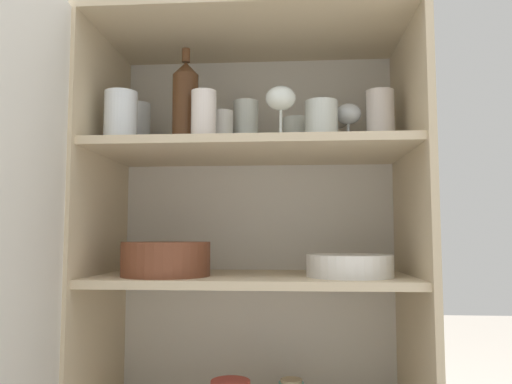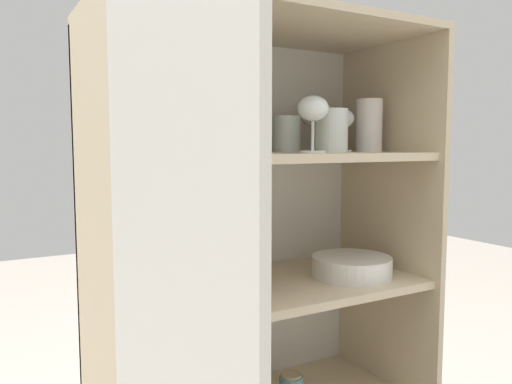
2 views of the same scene
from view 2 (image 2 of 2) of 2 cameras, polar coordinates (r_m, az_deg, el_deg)
The scene contains 21 objects.
cupboard_back_panel at distance 1.44m, azimuth -3.08°, elevation -9.56°, with size 0.83×0.02×1.30m, color silver.
cupboard_side_left at distance 1.14m, azimuth -17.45°, elevation -14.01°, with size 0.02×0.42×1.30m, color #CCB793.
cupboard_side_right at distance 1.51m, azimuth 14.45°, elevation -9.03°, with size 0.02×0.42×1.30m, color #CCB793.
cupboard_top_panel at distance 1.25m, azimuth 1.02°, elevation 18.71°, with size 0.83×0.42×0.02m, color #CCB793.
shelf_board_middle at distance 1.27m, azimuth 0.97°, elevation -10.94°, with size 0.79×0.38×0.02m, color beige.
shelf_board_upper at distance 1.22m, azimuth 1.00°, elevation 4.04°, with size 0.79×0.38×0.02m, color beige.
tumbler_glass_0 at distance 1.25m, azimuth -1.09°, elevation 7.67°, with size 0.07×0.07×0.14m.
tumbler_glass_1 at distance 1.21m, azimuth -9.60°, elevation 6.96°, with size 0.06×0.06×0.11m.
tumbler_glass_2 at distance 1.17m, azimuth -2.23°, elevation 6.78°, with size 0.06×0.06×0.09m.
tumbler_glass_3 at distance 1.41m, azimuth 12.80°, elevation 7.41°, with size 0.07×0.07×0.14m.
tumbler_glass_4 at distance 1.08m, azimuth -1.61°, elevation 7.69°, with size 0.06×0.06×0.12m.
tumbler_glass_5 at distance 1.00m, azimuth -12.47°, elevation 7.83°, with size 0.08×0.08×0.13m.
tumbler_glass_6 at distance 1.29m, azimuth 8.62°, elevation 6.94°, with size 0.08×0.08×0.11m.
tumbler_glass_7 at distance 1.35m, azimuth 3.51°, elevation 6.62°, with size 0.08×0.08×0.10m.
tumbler_glass_8 at distance 1.15m, azimuth -15.03°, elevation 7.74°, with size 0.07×0.07×0.14m.
wine_glass_0 at distance 1.38m, azimuth 9.71°, elevation 7.98°, with size 0.07×0.07×0.12m.
wine_glass_1 at distance 1.18m, azimuth 6.52°, elevation 9.13°, with size 0.07×0.07×0.13m.
wine_glass_2 at distance 1.44m, azimuth 6.63°, elevation 8.45°, with size 0.08×0.08×0.13m.
wine_bottle at distance 1.10m, azimuth -5.39°, elevation 10.14°, with size 0.07×0.07×0.25m.
plate_stack_white at distance 1.36m, azimuth 10.87°, elevation -8.35°, with size 0.21×0.21×0.05m.
mixing_bowl_large at distance 1.11m, azimuth -6.98°, elevation -10.42°, with size 0.22×0.22×0.08m.
Camera 2 is at (-0.62, -0.86, 1.03)m, focal length 35.00 mm.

